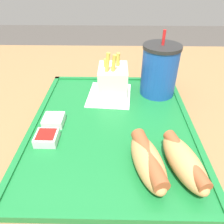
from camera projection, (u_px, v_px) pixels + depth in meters
name	position (u px, v px, depth m)	size (l,w,h in m)	color
food_tray	(112.00, 125.00, 0.48)	(0.44, 0.35, 0.01)	#197233
paper_napkin	(109.00, 95.00, 0.58)	(0.14, 0.12, 0.00)	white
soda_cup	(159.00, 70.00, 0.55)	(0.09, 0.09, 0.16)	#194CA5
hot_dog_far	(184.00, 161.00, 0.36)	(0.14, 0.08, 0.05)	tan
hot_dog_near	(148.00, 161.00, 0.36)	(0.14, 0.07, 0.05)	tan
fries_carton	(112.00, 80.00, 0.56)	(0.09, 0.07, 0.12)	silver
sauce_cup_mayo	(54.00, 120.00, 0.47)	(0.04, 0.04, 0.02)	silver
sauce_cup_ketchup	(47.00, 137.00, 0.43)	(0.04, 0.04, 0.02)	silver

